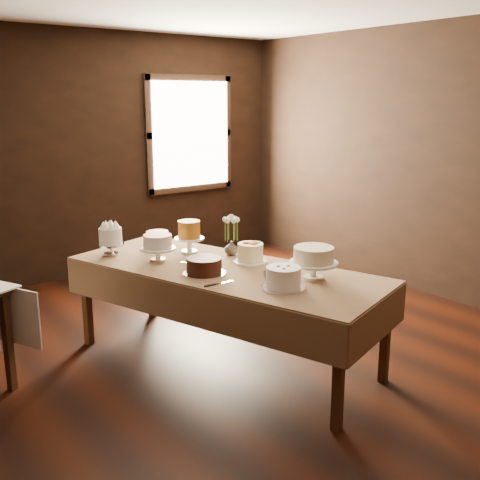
# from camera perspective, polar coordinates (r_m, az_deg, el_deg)

# --- Properties ---
(floor) EXTENTS (5.00, 6.00, 0.01)m
(floor) POSITION_cam_1_polar(r_m,az_deg,el_deg) (4.76, 1.49, -11.65)
(floor) COLOR black
(floor) RESTS_ON ground
(wall_back) EXTENTS (5.00, 0.02, 2.80)m
(wall_back) POSITION_cam_1_polar(r_m,az_deg,el_deg) (6.92, -14.31, 8.07)
(wall_back) COLOR black
(wall_back) RESTS_ON ground
(wall_right) EXTENTS (0.02, 6.00, 2.80)m
(wall_right) POSITION_cam_1_polar(r_m,az_deg,el_deg) (6.21, 20.03, 7.04)
(wall_right) COLOR black
(wall_right) RESTS_ON ground
(window) EXTENTS (1.10, 0.05, 1.30)m
(window) POSITION_cam_1_polar(r_m,az_deg,el_deg) (7.46, -4.87, 10.37)
(window) COLOR #FFEABF
(window) RESTS_ON wall_back
(display_table) EXTENTS (1.70, 2.68, 0.77)m
(display_table) POSITION_cam_1_polar(r_m,az_deg,el_deg) (4.46, -1.47, -3.51)
(display_table) COLOR #3E2412
(display_table) RESTS_ON ground
(cake_meringue) EXTENTS (0.25, 0.25, 0.24)m
(cake_meringue) POSITION_cam_1_polar(r_m,az_deg,el_deg) (4.91, -12.64, -0.21)
(cake_meringue) COLOR silver
(cake_meringue) RESTS_ON display_table
(cake_speckled) EXTENTS (0.26, 0.26, 0.12)m
(cake_speckled) POSITION_cam_1_polar(r_m,az_deg,el_deg) (5.21, -8.15, 0.17)
(cake_speckled) COLOR white
(cake_speckled) RESTS_ON display_table
(cake_lattice) EXTENTS (0.32, 0.32, 0.22)m
(cake_lattice) POSITION_cam_1_polar(r_m,az_deg,el_deg) (4.67, -8.12, -0.90)
(cake_lattice) COLOR white
(cake_lattice) RESTS_ON display_table
(cake_caramel) EXTENTS (0.25, 0.25, 0.29)m
(cake_caramel) POSITION_cam_1_polar(r_m,az_deg,el_deg) (4.88, -5.03, 0.16)
(cake_caramel) COLOR white
(cake_caramel) RESTS_ON display_table
(cake_chocolate) EXTENTS (0.32, 0.32, 0.12)m
(cake_chocolate) POSITION_cam_1_polar(r_m,az_deg,el_deg) (4.29, -3.56, -2.61)
(cake_chocolate) COLOR silver
(cake_chocolate) RESTS_ON display_table
(cake_flowers) EXTENTS (0.29, 0.29, 0.15)m
(cake_flowers) POSITION_cam_1_polar(r_m,az_deg,el_deg) (4.59, 1.03, -1.34)
(cake_flowers) COLOR white
(cake_flowers) RESTS_ON display_table
(cake_swirl) EXTENTS (0.30, 0.30, 0.15)m
(cake_swirl) POSITION_cam_1_polar(r_m,az_deg,el_deg) (3.97, 4.31, -3.80)
(cake_swirl) COLOR silver
(cake_swirl) RESTS_ON display_table
(cake_cream) EXTENTS (0.38, 0.38, 0.25)m
(cake_cream) POSITION_cam_1_polar(r_m,az_deg,el_deg) (4.20, 7.25, -2.35)
(cake_cream) COLOR white
(cake_cream) RESTS_ON display_table
(cake_server_a) EXTENTS (0.16, 0.21, 0.01)m
(cake_server_a) POSITION_cam_1_polar(r_m,az_deg,el_deg) (4.31, 2.48, -3.33)
(cake_server_a) COLOR silver
(cake_server_a) RESTS_ON display_table
(cake_server_b) EXTENTS (0.16, 0.21, 0.01)m
(cake_server_b) POSITION_cam_1_polar(r_m,az_deg,el_deg) (4.52, 5.02, -2.53)
(cake_server_b) COLOR silver
(cake_server_b) RESTS_ON display_table
(cake_server_c) EXTENTS (0.12, 0.23, 0.01)m
(cake_server_c) POSITION_cam_1_polar(r_m,az_deg,el_deg) (4.59, -5.09, -2.27)
(cake_server_c) COLOR silver
(cake_server_c) RESTS_ON display_table
(cake_server_e) EXTENTS (0.24, 0.03, 0.01)m
(cake_server_e) POSITION_cam_1_polar(r_m,az_deg,el_deg) (4.10, -1.55, -4.21)
(cake_server_e) COLOR silver
(cake_server_e) RESTS_ON display_table
(flower_vase) EXTENTS (0.16, 0.16, 0.12)m
(flower_vase) POSITION_cam_1_polar(r_m,az_deg,el_deg) (4.80, -0.87, -0.79)
(flower_vase) COLOR #2D2823
(flower_vase) RESTS_ON display_table
(flower_bouquet) EXTENTS (0.14, 0.14, 0.20)m
(flower_bouquet) POSITION_cam_1_polar(r_m,az_deg,el_deg) (4.76, -0.88, 1.31)
(flower_bouquet) COLOR white
(flower_bouquet) RESTS_ON flower_vase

